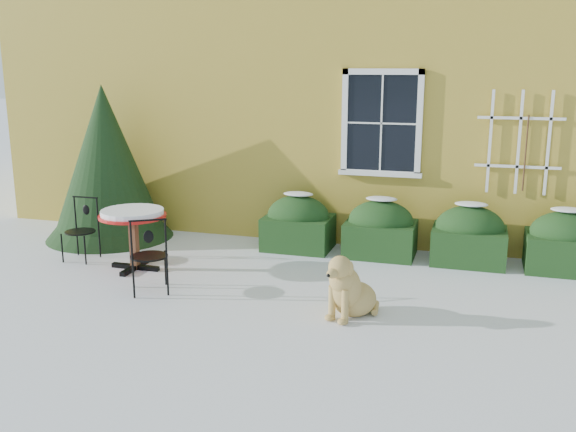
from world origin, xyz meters
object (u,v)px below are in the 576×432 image
(evergreen_shrub, at_px, (107,177))
(bistro_table, at_px, (133,220))
(patio_chair_near, at_px, (149,255))
(patio_chair_far, at_px, (81,229))
(dog, at_px, (349,291))

(evergreen_shrub, bearing_deg, bistro_table, -48.01)
(bistro_table, height_order, patio_chair_near, patio_chair_near)
(evergreen_shrub, xyz_separation_m, patio_chair_far, (0.31, -1.24, -0.56))
(bistro_table, distance_m, patio_chair_near, 1.07)
(evergreen_shrub, height_order, patio_chair_near, evergreen_shrub)
(patio_chair_far, bearing_deg, patio_chair_near, -31.91)
(patio_chair_near, bearing_deg, evergreen_shrub, -79.69)
(patio_chair_near, distance_m, patio_chair_far, 1.96)
(bistro_table, relative_size, patio_chair_far, 1.01)
(dog, bearing_deg, evergreen_shrub, 177.46)
(bistro_table, xyz_separation_m, patio_chair_far, (-1.00, 0.21, -0.26))
(bistro_table, xyz_separation_m, patio_chair_near, (0.68, -0.80, -0.22))
(evergreen_shrub, xyz_separation_m, dog, (4.57, -2.32, -0.71))
(patio_chair_near, distance_m, dog, 2.59)
(patio_chair_far, bearing_deg, evergreen_shrub, 103.03)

